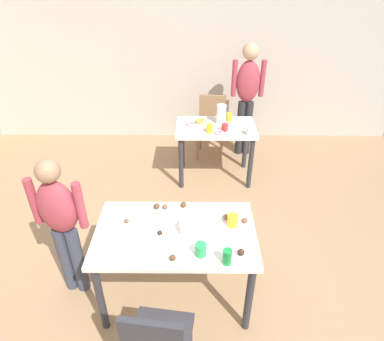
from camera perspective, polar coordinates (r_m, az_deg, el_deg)
The scene contains 31 objects.
ground_plane at distance 3.25m, azimuth -0.83°, elevation -20.12°, with size 6.40×6.40×0.00m, color #9E7A56.
wall_back at distance 5.32m, azimuth -0.25°, elevation 18.75°, with size 6.40×0.10×2.60m, color #BCB2A3.
dining_table_near at distance 2.78m, azimuth -2.78°, elevation -11.70°, with size 1.26×0.75×0.75m.
dining_table_far at distance 4.36m, azimuth 3.94°, elevation 5.82°, with size 0.99×0.62×0.75m.
chair_far_table at distance 5.01m, azimuth 3.24°, elevation 8.03°, with size 0.45×0.45×0.87m.
person_girl_near at distance 2.93m, azimuth -21.03°, elevation -7.67°, with size 0.46×0.24×1.35m.
person_adult_far at distance 4.87m, azimuth 9.21°, elevation 13.00°, with size 0.45×0.22×1.61m.
mixing_bowl at distance 2.68m, azimuth 0.23°, elevation -9.45°, with size 0.21×0.21×0.08m, color white.
soda_can at distance 2.45m, azimuth 5.91°, elevation -14.13°, with size 0.07×0.07×0.12m, color #198438.
fork_near at distance 2.64m, azimuth -14.36°, elevation -12.77°, with size 0.17×0.02×0.01m, color silver.
cup_near_0 at distance 2.75m, azimuth 6.79°, elevation -8.26°, with size 0.08×0.08×0.10m, color yellow.
cup_near_1 at distance 2.50m, azimuth 1.46°, elevation -13.05°, with size 0.08×0.08×0.10m, color green.
cake_ball_0 at distance 2.82m, azimuth -10.86°, elevation -8.26°, with size 0.04×0.04×0.04m, color brown.
cake_ball_1 at distance 2.49m, azimuth -3.25°, elevation -14.33°, with size 0.05×0.05×0.05m, color brown.
cake_ball_2 at distance 2.80m, azimuth 8.82°, elevation -8.21°, with size 0.05×0.05×0.05m, color brown.
cake_ball_3 at distance 2.92m, azimuth -5.91°, elevation -5.94°, with size 0.05×0.05×0.05m, color brown.
cake_ball_4 at distance 2.68m, azimuth -5.38°, elevation -10.30°, with size 0.04×0.04×0.04m, color #3D2319.
cake_ball_5 at distance 2.54m, azimuth 8.18°, elevation -13.36°, with size 0.05×0.05×0.05m, color #3D2319.
cake_ball_6 at distance 2.92m, azimuth -1.42°, elevation -5.72°, with size 0.05×0.05×0.05m, color brown.
cake_ball_7 at distance 2.82m, azimuth 5.71°, elevation -7.67°, with size 0.05×0.05×0.05m, color brown.
cake_ball_8 at distance 2.91m, azimuth -4.51°, elevation -6.04°, with size 0.05×0.05×0.05m, color brown.
pitcher_far at distance 4.34m, azimuth 4.91°, elevation 9.33°, with size 0.12×0.12×0.24m, color white.
cup_far_0 at distance 4.11m, azimuth 9.68°, elevation 6.53°, with size 0.09×0.09×0.11m, color white.
cup_far_1 at distance 4.19m, azimuth 5.50°, elevation 7.20°, with size 0.08×0.08×0.09m, color red.
cup_far_2 at distance 4.13m, azimuth 2.95°, elevation 7.04°, with size 0.08×0.08×0.10m, color yellow.
cup_far_3 at distance 4.45m, azimuth 6.21°, elevation 8.85°, with size 0.07×0.07×0.10m, color yellow.
donut_far_0 at distance 4.32m, azimuth -0.24°, elevation 7.78°, with size 0.11×0.11×0.03m, color pink.
donut_far_1 at distance 4.43m, azimuth 8.01°, elevation 8.13°, with size 0.12×0.12×0.04m, color white.
donut_far_2 at distance 4.33m, azimuth 7.20°, elevation 7.53°, with size 0.10×0.10×0.03m, color white.
donut_far_3 at distance 4.12m, azimuth 4.53°, elevation 6.37°, with size 0.12×0.12×0.03m, color pink.
donut_far_4 at distance 4.39m, azimuth 1.45°, elevation 8.28°, with size 0.14×0.14×0.04m, color gold.
Camera 1 is at (0.06, -1.96, 2.60)m, focal length 31.94 mm.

